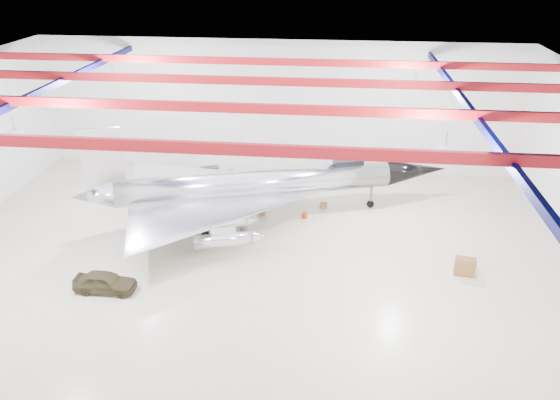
# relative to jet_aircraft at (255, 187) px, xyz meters

# --- Properties ---
(floor) EXTENTS (40.00, 40.00, 0.00)m
(floor) POSITION_rel_jet_aircraft_xyz_m (0.34, -5.31, -2.40)
(floor) COLOR #C0B899
(floor) RESTS_ON ground
(wall_back) EXTENTS (40.00, 0.00, 40.00)m
(wall_back) POSITION_rel_jet_aircraft_xyz_m (0.34, 9.69, 3.10)
(wall_back) COLOR silver
(wall_back) RESTS_ON floor
(ceiling) EXTENTS (40.00, 40.00, 0.00)m
(ceiling) POSITION_rel_jet_aircraft_xyz_m (0.34, -5.31, 8.60)
(ceiling) COLOR #0A0F38
(ceiling) RESTS_ON wall_back
(ceiling_structure) EXTENTS (39.50, 29.50, 1.08)m
(ceiling_structure) POSITION_rel_jet_aircraft_xyz_m (0.34, -5.31, 7.92)
(ceiling_structure) COLOR maroon
(ceiling_structure) RESTS_ON ceiling
(jet_aircraft) EXTENTS (26.09, 19.23, 7.32)m
(jet_aircraft) POSITION_rel_jet_aircraft_xyz_m (0.00, 0.00, 0.00)
(jet_aircraft) COLOR silver
(jet_aircraft) RESTS_ON floor
(jeep) EXTENTS (3.52, 1.42, 1.20)m
(jeep) POSITION_rel_jet_aircraft_xyz_m (-7.04, -10.05, -1.80)
(jeep) COLOR #3A331D
(jeep) RESTS_ON floor
(desk) EXTENTS (1.27, 0.77, 1.10)m
(desk) POSITION_rel_jet_aircraft_xyz_m (13.45, -6.03, -1.85)
(desk) COLOR brown
(desk) RESTS_ON floor
(crate_ply) EXTENTS (0.62, 0.53, 0.38)m
(crate_ply) POSITION_rel_jet_aircraft_xyz_m (-2.89, 0.13, -2.21)
(crate_ply) COLOR olive
(crate_ply) RESTS_ON floor
(toolbox_red) EXTENTS (0.60, 0.54, 0.35)m
(toolbox_red) POSITION_rel_jet_aircraft_xyz_m (-3.80, 2.61, -2.23)
(toolbox_red) COLOR #9B290F
(toolbox_red) RESTS_ON floor
(engine_drum) EXTENTS (0.55, 0.55, 0.43)m
(engine_drum) POSITION_rel_jet_aircraft_xyz_m (-0.50, -2.12, -2.18)
(engine_drum) COLOR #59595B
(engine_drum) RESTS_ON floor
(parts_bin) EXTENTS (0.57, 0.47, 0.37)m
(parts_bin) POSITION_rel_jet_aircraft_xyz_m (4.77, 2.17, -2.21)
(parts_bin) COLOR olive
(parts_bin) RESTS_ON floor
(crate_small) EXTENTS (0.43, 0.35, 0.28)m
(crate_small) POSITION_rel_jet_aircraft_xyz_m (-6.42, 3.59, -2.26)
(crate_small) COLOR #59595B
(crate_small) RESTS_ON floor
(tool_chest) EXTENTS (0.46, 0.46, 0.36)m
(tool_chest) POSITION_rel_jet_aircraft_xyz_m (3.49, 0.34, -2.22)
(tool_chest) COLOR #9B290F
(tool_chest) RESTS_ON floor
(oil_barrel) EXTENTS (0.55, 0.48, 0.34)m
(oil_barrel) POSITION_rel_jet_aircraft_xyz_m (0.38, 0.50, -2.23)
(oil_barrel) COLOR olive
(oil_barrel) RESTS_ON floor
(spares_box) EXTENTS (0.52, 0.52, 0.41)m
(spares_box) POSITION_rel_jet_aircraft_xyz_m (2.29, 3.51, -2.19)
(spares_box) COLOR #59595B
(spares_box) RESTS_ON floor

